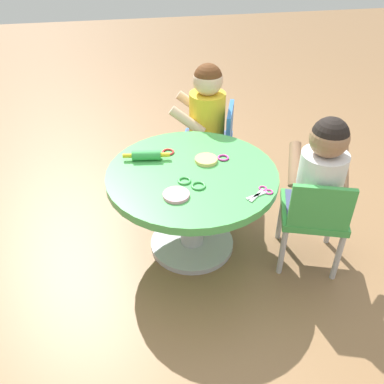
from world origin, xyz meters
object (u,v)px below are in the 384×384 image
object	(u,v)px
craft_table	(192,193)
rolling_pin	(146,155)
child_chair_left	(314,215)
child_chair_right	(212,143)
craft_scissors	(262,192)
seated_child_right	(206,108)
seated_child_left	(322,170)

from	to	relation	value
craft_table	rolling_pin	bearing A→B (deg)	53.74
child_chair_left	rolling_pin	bearing A→B (deg)	64.00
child_chair_left	rolling_pin	xyz separation A→B (m)	(0.37, 0.75, 0.19)
child_chair_right	craft_scissors	world-z (taller)	child_chair_right
child_chair_right	seated_child_right	xyz separation A→B (m)	(0.01, 0.04, 0.23)
craft_scissors	seated_child_left	bearing A→B (deg)	-82.03
seated_child_right	rolling_pin	bearing A→B (deg)	136.93
child_chair_right	seated_child_right	world-z (taller)	seated_child_right
child_chair_right	craft_scissors	bearing A→B (deg)	-176.17
craft_table	rolling_pin	distance (m)	0.29
craft_table	seated_child_right	distance (m)	0.62
seated_child_left	rolling_pin	size ratio (longest dim) A/B	2.21
craft_scissors	child_chair_left	bearing A→B (deg)	-89.50
seated_child_left	child_chair_right	xyz separation A→B (m)	(0.73, 0.34, -0.23)
child_chair_left	seated_child_left	xyz separation A→B (m)	(0.04, -0.01, 0.23)
child_chair_right	craft_scissors	xyz separation A→B (m)	(-0.77, -0.05, 0.17)
rolling_pin	seated_child_right	bearing A→B (deg)	-43.07
rolling_pin	craft_scissors	bearing A→B (deg)	-127.82
craft_table	seated_child_left	distance (m)	0.62
seated_child_left	craft_scissors	bearing A→B (deg)	97.97
rolling_pin	craft_scissors	xyz separation A→B (m)	(-0.37, -0.47, -0.02)
child_chair_left	rolling_pin	size ratio (longest dim) A/B	2.32
seated_child_right	craft_scissors	world-z (taller)	seated_child_right
child_chair_left	craft_scissors	distance (m)	0.32
child_chair_left	seated_child_left	world-z (taller)	seated_child_left
craft_table	seated_child_left	bearing A→B (deg)	-107.79
seated_child_right	craft_scissors	size ratio (longest dim) A/B	3.62
craft_table	child_chair_left	bearing A→B (deg)	-111.67
craft_table	child_chair_left	distance (m)	0.59
rolling_pin	child_chair_left	bearing A→B (deg)	-116.00
craft_scissors	craft_table	bearing A→B (deg)	51.08
seated_child_left	rolling_pin	xyz separation A→B (m)	(0.33, 0.76, -0.04)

